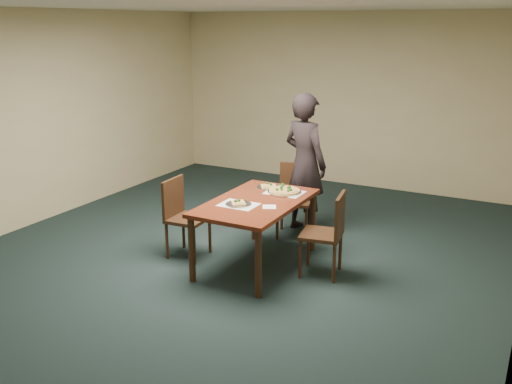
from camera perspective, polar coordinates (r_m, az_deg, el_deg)
The scene contains 13 objects.
ground at distance 6.38m, azimuth -3.67°, elevation -7.63°, with size 8.00×8.00×0.00m, color black.
room_shell at distance 5.88m, azimuth -3.98°, elevation 8.02°, with size 8.00×8.00×8.00m.
dining_table at distance 6.23m, azimuth 0.00°, elevation -1.69°, with size 0.90×1.50×0.75m.
chair_far at distance 7.24m, azimuth 3.90°, elevation -0.29°, with size 0.52×0.52×0.91m.
chair_left at distance 6.60m, azimuth -7.42°, elevation -2.07°, with size 0.44×0.44×0.91m.
chair_right at distance 6.07m, azimuth 7.29°, elevation -3.76°, with size 0.48×0.48×0.91m.
diner at distance 7.26m, azimuth 4.92°, elevation 2.85°, with size 0.65×0.43×1.79m, color black.
placemat_main at distance 6.51m, azimuth 2.86°, elevation -0.05°, with size 0.42×0.32×0.00m, color white.
placemat_near at distance 6.07m, azimuth -1.76°, elevation -1.27°, with size 0.40×0.30×0.00m, color white.
pizza_pan at distance 6.50m, azimuth 2.86°, elevation 0.14°, with size 0.39×0.39×0.07m.
slice_plate_near at distance 6.07m, azimuth -1.77°, elevation -1.15°, with size 0.28×0.28×0.06m.
slice_plate_far at distance 6.70m, azimuth 1.26°, elevation 0.55°, with size 0.28×0.28×0.06m.
napkin at distance 5.99m, azimuth 1.34°, elevation -1.51°, with size 0.14×0.14×0.01m, color white.
Camera 1 is at (3.07, -4.94, 2.61)m, focal length 40.00 mm.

